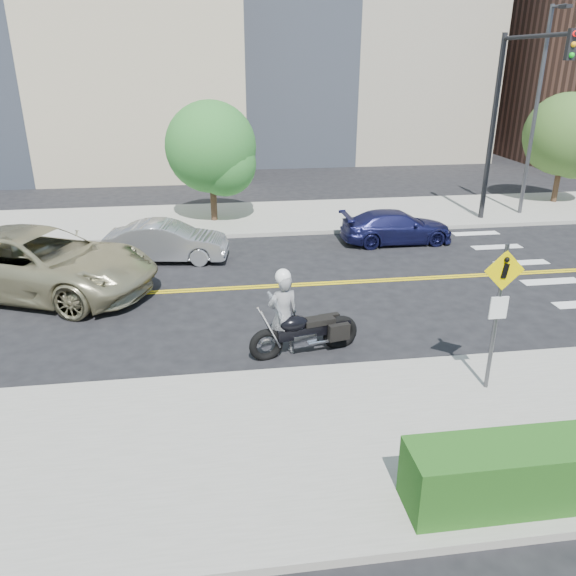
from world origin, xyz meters
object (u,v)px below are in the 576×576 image
Objects in this scene: suv at (39,263)px; parked_car_blue at (397,227)px; pedestrian_sign at (499,304)px; parked_car_silver at (167,242)px; motorcyclist at (283,313)px; motorcycle at (305,322)px.

suv is 1.64× the size of parked_car_blue.
suv is at bearing 146.56° from pedestrian_sign.
pedestrian_sign is 12.21m from suv.
pedestrian_sign is 0.76× the size of parked_car_silver.
parked_car_silver is at bearing 95.27° from parked_car_blue.
pedestrian_sign is 1.46× the size of motorcyclist.
motorcycle is 0.64× the size of parked_car_silver.
motorcyclist is 7.78m from suv.
pedestrian_sign is 1.19× the size of motorcycle.
pedestrian_sign reaches higher than parked_car_blue.
motorcyclist is 0.52× the size of parked_car_silver.
motorcycle is (0.50, -0.01, -0.26)m from motorcyclist.
motorcyclist is 0.56m from motorcycle.
motorcycle is 7.73m from parked_car_silver.
motorcycle is at bearing 148.19° from parked_car_blue.
motorcyclist is (-3.81, 2.21, -0.93)m from pedestrian_sign.
parked_car_silver is at bearing -32.52° from suv.
suv reaches higher than parked_car_silver.
pedestrian_sign reaches higher than parked_car_silver.
motorcyclist is at bearing 145.54° from parked_car_blue.
motorcyclist reaches higher than parked_car_silver.
motorcycle is 8.19m from suv.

